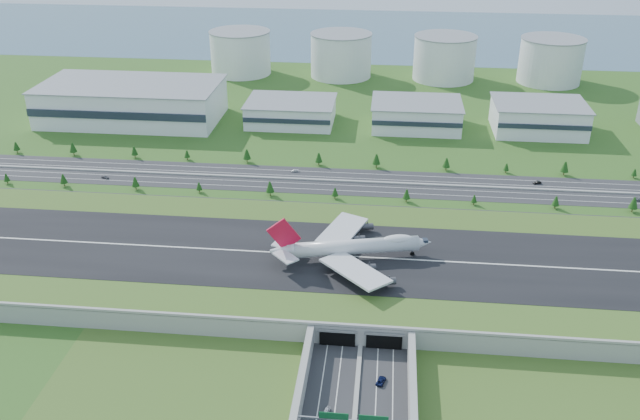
# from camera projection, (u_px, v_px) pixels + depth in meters

# --- Properties ---
(ground) EXTENTS (1200.00, 1200.00, 0.00)m
(ground) POSITION_uv_depth(u_px,v_px,m) (366.00, 274.00, 291.79)
(ground) COLOR #30571B
(ground) RESTS_ON ground
(airfield_deck) EXTENTS (520.00, 100.00, 9.20)m
(airfield_deck) POSITION_uv_depth(u_px,v_px,m) (367.00, 266.00, 289.86)
(airfield_deck) COLOR gray
(airfield_deck) RESTS_ON ground
(north_expressway) EXTENTS (560.00, 36.00, 0.12)m
(north_expressway) POSITION_uv_depth(u_px,v_px,m) (374.00, 183.00, 376.11)
(north_expressway) COLOR #28282B
(north_expressway) RESTS_ON ground
(tree_row) EXTENTS (502.45, 48.65, 8.38)m
(tree_row) POSITION_uv_depth(u_px,v_px,m) (402.00, 175.00, 373.74)
(tree_row) COLOR #3D2819
(tree_row) RESTS_ON ground
(hangar_west) EXTENTS (120.00, 60.00, 25.00)m
(hangar_west) POSITION_uv_depth(u_px,v_px,m) (132.00, 102.00, 466.22)
(hangar_west) COLOR white
(hangar_west) RESTS_ON ground
(hangar_mid_a) EXTENTS (58.00, 42.00, 15.00)m
(hangar_mid_a) POSITION_uv_depth(u_px,v_px,m) (291.00, 112.00, 462.68)
(hangar_mid_a) COLOR white
(hangar_mid_a) RESTS_ON ground
(hangar_mid_b) EXTENTS (58.00, 42.00, 17.00)m
(hangar_mid_b) POSITION_uv_depth(u_px,v_px,m) (416.00, 115.00, 454.33)
(hangar_mid_b) COLOR white
(hangar_mid_b) RESTS_ON ground
(hangar_mid_c) EXTENTS (58.00, 42.00, 19.00)m
(hangar_mid_c) POSITION_uv_depth(u_px,v_px,m) (538.00, 117.00, 446.44)
(hangar_mid_c) COLOR white
(hangar_mid_c) RESTS_ON ground
(fuel_tank_a) EXTENTS (50.00, 50.00, 35.00)m
(fuel_tank_a) POSITION_uv_depth(u_px,v_px,m) (241.00, 53.00, 570.30)
(fuel_tank_a) COLOR silver
(fuel_tank_a) RESTS_ON ground
(fuel_tank_b) EXTENTS (50.00, 50.00, 35.00)m
(fuel_tank_b) POSITION_uv_depth(u_px,v_px,m) (341.00, 55.00, 562.39)
(fuel_tank_b) COLOR silver
(fuel_tank_b) RESTS_ON ground
(fuel_tank_c) EXTENTS (50.00, 50.00, 35.00)m
(fuel_tank_c) POSITION_uv_depth(u_px,v_px,m) (444.00, 58.00, 554.49)
(fuel_tank_c) COLOR silver
(fuel_tank_c) RESTS_ON ground
(fuel_tank_d) EXTENTS (50.00, 50.00, 35.00)m
(fuel_tank_d) POSITION_uv_depth(u_px,v_px,m) (551.00, 61.00, 546.59)
(fuel_tank_d) COLOR silver
(fuel_tank_d) RESTS_ON ground
(bay_water) EXTENTS (1200.00, 260.00, 0.06)m
(bay_water) POSITION_uv_depth(u_px,v_px,m) (386.00, 33.00, 717.95)
(bay_water) COLOR #3D6076
(bay_water) RESTS_ON ground
(boeing_747) EXTENTS (69.07, 64.57, 21.68)m
(boeing_747) POSITION_uv_depth(u_px,v_px,m) (352.00, 247.00, 284.20)
(boeing_747) COLOR silver
(boeing_747) RESTS_ON airfield_deck
(car_0) EXTENTS (2.72, 4.58, 1.46)m
(car_0) POSITION_uv_depth(u_px,v_px,m) (327.00, 411.00, 216.62)
(car_0) COLOR silver
(car_0) RESTS_ON ground
(car_2) EXTENTS (3.93, 5.79, 1.47)m
(car_2) POSITION_uv_depth(u_px,v_px,m) (381.00, 381.00, 229.50)
(car_2) COLOR #0B1137
(car_2) RESTS_ON ground
(car_4) EXTENTS (4.94, 3.44, 1.56)m
(car_4) POSITION_uv_depth(u_px,v_px,m) (105.00, 177.00, 380.99)
(car_4) COLOR #5A5A5F
(car_4) RESTS_ON ground
(car_5) EXTENTS (4.88, 2.86, 1.52)m
(car_5) POSITION_uv_depth(u_px,v_px,m) (537.00, 183.00, 374.49)
(car_5) COLOR black
(car_5) RESTS_ON ground
(car_6) EXTENTS (5.82, 2.70, 1.62)m
(car_6) POSITION_uv_depth(u_px,v_px,m) (640.00, 199.00, 355.69)
(car_6) COLOR #A7A7AB
(car_6) RESTS_ON ground
(car_7) EXTENTS (4.81, 2.61, 1.32)m
(car_7) POSITION_uv_depth(u_px,v_px,m) (294.00, 171.00, 389.54)
(car_7) COLOR silver
(car_7) RESTS_ON ground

